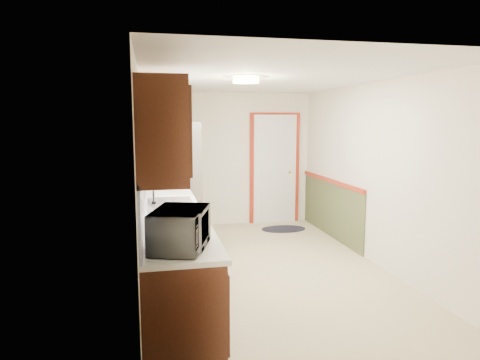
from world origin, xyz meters
name	(u,v)px	position (x,y,z in m)	size (l,w,h in m)	color
room_shell	(266,177)	(0.00, 0.00, 1.20)	(3.20, 5.20, 2.52)	tan
kitchen_run	(167,217)	(-1.24, -0.29, 0.81)	(0.63, 4.00, 2.20)	#33150B
back_wall_trim	(286,177)	(0.99, 2.21, 0.89)	(1.12, 2.30, 2.08)	maroon
ceiling_fixture	(246,80)	(-0.30, -0.20, 2.36)	(0.30, 0.30, 0.06)	#FFD88C
microwave	(180,225)	(-1.20, -1.95, 1.13)	(0.55, 0.30, 0.37)	white
refrigerator	(175,181)	(-1.02, 1.75, 0.94)	(0.78, 0.78, 1.87)	#B7B7BC
rug	(283,229)	(0.86, 1.90, 0.01)	(0.78, 0.51, 0.01)	black
cooktop	(165,184)	(-1.19, 1.40, 0.95)	(0.50, 0.61, 0.02)	black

